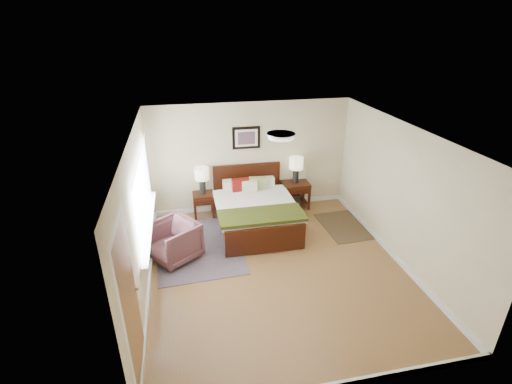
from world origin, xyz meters
The scene contains 18 objects.
floor centered at (0.00, 0.00, 0.00)m, with size 5.00×5.00×0.00m, color brown.
back_wall centered at (0.00, 2.50, 1.25)m, with size 4.50×0.04×2.50m, color beige.
front_wall centered at (0.00, -2.50, 1.25)m, with size 4.50×0.04×2.50m, color beige.
left_wall centered at (-2.25, 0.00, 1.25)m, with size 0.04×5.00×2.50m, color beige.
right_wall centered at (2.25, 0.00, 1.25)m, with size 0.04×5.00×2.50m, color beige.
ceiling centered at (0.00, 0.00, 2.50)m, with size 4.50×5.00×0.02m, color white.
window centered at (-2.20, 0.70, 1.38)m, with size 0.11×2.72×1.32m.
door centered at (-2.23, -1.75, 1.07)m, with size 0.06×1.00×2.18m.
ceil_fixture centered at (0.00, 0.00, 2.47)m, with size 0.44×0.44×0.08m.
bed centered at (-0.10, 1.51, 0.50)m, with size 1.67×2.02×1.09m.
wall_art centered at (-0.10, 2.47, 1.72)m, with size 0.62×0.05×0.50m.
nightstand_left centered at (-1.13, 2.25, 0.43)m, with size 0.46×0.42×0.55m.
nightstand_right centered at (1.01, 2.26, 0.38)m, with size 0.64×0.48×0.63m.
lamp_left centered at (-1.13, 2.27, 0.97)m, with size 0.32×0.32×0.61m.
lamp_right centered at (1.01, 2.27, 1.05)m, with size 0.32×0.32×0.61m.
armchair centered at (-1.80, 0.69, 0.37)m, with size 0.79×0.82×0.74m, color brown.
rug_persian centered at (-1.35, 1.00, 0.01)m, with size 1.59×2.25×0.01m, color #0D1642.
rug_navy centered at (1.80, 1.17, 0.01)m, with size 0.87×1.31×0.01m, color black.
Camera 1 is at (-1.48, -5.30, 4.06)m, focal length 26.00 mm.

